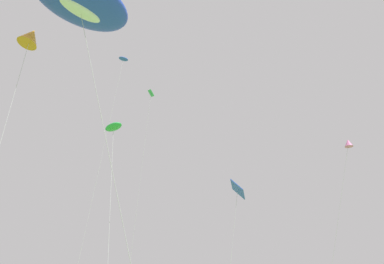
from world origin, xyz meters
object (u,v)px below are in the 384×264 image
object	(u,v)px
small_kite_stunt_black	(148,117)
small_kite_diamond_red	(237,193)
small_kite_bird_shape	(122,65)
small_kite_triangle_green	(30,37)
small_kite_tiny_distant	(113,128)
small_kite_streamer_purple	(348,145)

from	to	relation	value
small_kite_stunt_black	small_kite_diamond_red	distance (m)	12.98
small_kite_bird_shape	small_kite_triangle_green	world-z (taller)	small_kite_bird_shape
small_kite_tiny_distant	small_kite_streamer_purple	xyz separation A→B (m)	(14.47, -5.72, 1.35)
small_kite_tiny_distant	small_kite_streamer_purple	size ratio (longest dim) A/B	0.89
small_kite_triangle_green	small_kite_streamer_purple	size ratio (longest dim) A/B	1.24
small_kite_bird_shape	small_kite_triangle_green	xyz separation A→B (m)	(-11.15, -8.80, -7.53)
small_kite_bird_shape	small_kite_triangle_green	size ratio (longest dim) A/B	1.47
small_kite_triangle_green	small_kite_stunt_black	size ratio (longest dim) A/B	0.80
small_kite_stunt_black	small_kite_streamer_purple	xyz separation A→B (m)	(6.43, -13.71, -4.89)
small_kite_diamond_red	small_kite_streamer_purple	bearing A→B (deg)	41.16
small_kite_tiny_distant	small_kite_stunt_black	bearing A→B (deg)	-39.82
small_kite_triangle_green	small_kite_streamer_purple	world-z (taller)	small_kite_triangle_green
small_kite_bird_shape	small_kite_tiny_distant	world-z (taller)	small_kite_bird_shape
small_kite_triangle_green	small_kite_diamond_red	xyz separation A→B (m)	(12.36, -3.13, -6.69)
small_kite_bird_shape	small_kite_stunt_black	bearing A→B (deg)	-48.28
small_kite_stunt_black	small_kite_diamond_red	world-z (taller)	small_kite_stunt_black
small_kite_stunt_black	small_kite_tiny_distant	bearing A→B (deg)	-140.71
small_kite_stunt_black	small_kite_streamer_purple	bearing A→B (deg)	-70.43
small_kite_bird_shape	small_kite_stunt_black	xyz separation A→B (m)	(1.50, -2.24, -5.60)
small_kite_stunt_black	small_kite_streamer_purple	size ratio (longest dim) A/B	1.55
small_kite_stunt_black	small_kite_triangle_green	bearing A→B (deg)	-158.11
small_kite_tiny_distant	small_kite_bird_shape	bearing A→B (deg)	-27.22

